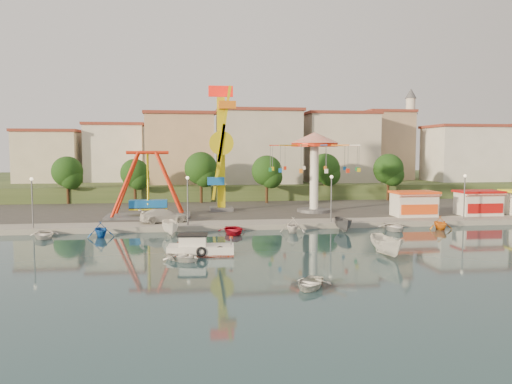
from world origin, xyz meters
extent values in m
plane|color=#132934|center=(0.00, 0.00, 0.00)|extent=(200.00, 200.00, 0.00)
cube|color=#9E998E|center=(0.00, 62.00, 0.30)|extent=(200.00, 100.00, 0.60)
cube|color=#4C4944|center=(0.00, 30.00, 0.60)|extent=(90.00, 28.00, 0.01)
cube|color=#384C26|center=(0.00, 67.00, 1.50)|extent=(200.00, 60.00, 3.00)
cube|color=#59595E|center=(-12.74, 19.90, 0.75)|extent=(10.00, 5.00, 0.30)
cube|color=blue|center=(-12.74, 19.90, 2.20)|extent=(4.50, 1.40, 1.00)
cylinder|color=red|center=(-12.74, 19.90, 8.40)|extent=(5.00, 0.40, 0.40)
cube|color=#59595E|center=(-3.59, 25.20, 0.85)|extent=(3.00, 3.00, 0.50)
cube|color=yellow|center=(-3.59, 25.20, 8.10)|extent=(1.00, 1.00, 15.00)
cube|color=#F8190D|center=(-3.59, 25.20, 16.40)|extent=(3.20, 0.50, 1.40)
cylinder|color=yellow|center=(-3.59, 24.40, 9.60)|extent=(3.20, 0.50, 3.20)
cube|color=yellow|center=(-3.20, 24.20, 12.07)|extent=(1.89, 0.35, 9.93)
cube|color=orange|center=(-2.82, 24.20, 14.54)|extent=(2.20, 1.20, 1.00)
cylinder|color=#59595E|center=(8.36, 22.25, 0.80)|extent=(4.40, 4.40, 0.40)
cylinder|color=white|center=(8.36, 22.25, 5.10)|extent=(1.10, 1.10, 9.00)
cylinder|color=red|center=(8.36, 22.25, 9.40)|extent=(6.00, 6.00, 0.50)
cone|color=red|center=(8.36, 22.25, 10.30)|extent=(6.40, 6.40, 1.40)
cube|color=white|center=(19.47, 16.50, 2.00)|extent=(5.00, 3.00, 2.80)
cube|color=#F94E16|center=(19.47, 16.50, 3.55)|extent=(5.40, 3.40, 0.25)
cube|color=red|center=(19.47, 14.80, 3.20)|extent=(5.00, 0.77, 0.43)
cube|color=white|center=(27.95, 16.50, 2.00)|extent=(5.00, 3.00, 2.80)
cube|color=#AF0F0E|center=(27.95, 16.50, 3.55)|extent=(5.40, 3.40, 0.25)
cube|color=red|center=(27.95, 14.80, 3.20)|extent=(5.00, 0.77, 0.43)
cylinder|color=#59595E|center=(-24.00, 13.00, 3.10)|extent=(0.14, 0.14, 5.00)
cylinder|color=#59595E|center=(-8.00, 13.00, 3.10)|extent=(0.14, 0.14, 5.00)
cylinder|color=#59595E|center=(8.00, 13.00, 3.10)|extent=(0.14, 0.14, 5.00)
cylinder|color=#59595E|center=(24.00, 13.00, 3.10)|extent=(0.14, 0.14, 5.00)
cylinder|color=#382314|center=(-26.00, 36.98, 2.40)|extent=(0.44, 0.44, 3.60)
sphere|color=black|center=(-26.00, 36.98, 5.49)|extent=(4.60, 4.60, 4.60)
cylinder|color=#382314|center=(-16.00, 36.24, 2.30)|extent=(0.44, 0.44, 3.40)
sphere|color=black|center=(-16.00, 36.24, 5.22)|extent=(4.35, 4.35, 4.35)
cylinder|color=#382314|center=(-6.00, 35.81, 2.56)|extent=(0.44, 0.44, 3.92)
sphere|color=black|center=(-6.00, 35.81, 5.94)|extent=(5.02, 5.02, 5.02)
cylinder|color=#382314|center=(4.00, 34.36, 2.43)|extent=(0.44, 0.44, 3.66)
sphere|color=black|center=(4.00, 34.36, 5.58)|extent=(4.68, 4.68, 4.68)
cylinder|color=#382314|center=(14.00, 37.35, 2.50)|extent=(0.44, 0.44, 3.80)
sphere|color=black|center=(14.00, 37.35, 5.77)|extent=(4.86, 4.86, 4.86)
cylinder|color=#382314|center=(24.00, 35.54, 2.49)|extent=(0.44, 0.44, 3.77)
sphere|color=black|center=(24.00, 35.54, 5.73)|extent=(4.83, 4.83, 4.83)
cube|color=beige|center=(-33.37, 46.06, 8.93)|extent=(9.26, 9.53, 11.87)
cube|color=silver|center=(-21.33, 51.38, 7.32)|extent=(12.33, 9.01, 8.63)
cube|color=tan|center=(-8.19, 51.96, 8.62)|extent=(11.95, 9.28, 11.23)
cube|color=beige|center=(5.60, 48.80, 7.60)|extent=(12.59, 10.50, 9.20)
cube|color=beige|center=(19.07, 52.20, 7.62)|extent=(10.75, 9.23, 9.24)
cube|color=tan|center=(32.37, 50.33, 8.61)|extent=(12.77, 10.96, 11.21)
cube|color=silver|center=(44.15, 48.77, 9.18)|extent=(8.23, 8.98, 12.36)
cube|color=beige|center=(56.03, 53.70, 7.38)|extent=(11.59, 10.93, 8.76)
cylinder|color=silver|center=(36.00, 54.00, 11.00)|extent=(1.80, 1.80, 16.00)
cylinder|color=#59595E|center=(36.00, 54.00, 16.00)|extent=(2.80, 2.80, 0.30)
cone|color=#59595E|center=(36.00, 54.00, 20.00)|extent=(2.20, 2.20, 2.00)
cube|color=white|center=(-6.92, -0.20, 0.33)|extent=(5.59, 2.51, 0.98)
cube|color=red|center=(-6.92, -0.20, 0.09)|extent=(5.59, 2.51, 0.17)
cube|color=white|center=(-7.57, -0.09, 1.14)|extent=(2.30, 1.80, 0.98)
cube|color=black|center=(-7.57, -0.09, 1.69)|extent=(2.54, 2.04, 0.13)
torus|color=black|center=(-6.92, -1.29, 0.49)|extent=(0.84, 0.28, 0.83)
torus|color=black|center=(-5.40, -1.23, 0.49)|extent=(0.84, 0.28, 0.83)
imported|color=white|center=(-8.37, -2.24, 0.33)|extent=(3.86, 3.84, 0.66)
imported|color=silver|center=(-0.39, -11.20, 0.33)|extent=(3.52, 3.88, 0.66)
imported|color=silver|center=(8.15, -2.72, 0.89)|extent=(2.05, 4.70, 1.77)
imported|color=silver|center=(-10.66, 15.14, 1.37)|extent=(5.70, 3.52, 1.54)
imported|color=white|center=(-22.09, 9.80, 0.39)|extent=(3.44, 4.28, 0.79)
imported|color=blue|center=(-16.66, 9.80, 0.78)|extent=(3.30, 3.57, 1.57)
imported|color=white|center=(-9.76, 9.80, 0.80)|extent=(2.20, 4.36, 1.61)
imported|color=red|center=(-3.36, 9.80, 0.42)|extent=(3.08, 4.18, 0.84)
imported|color=white|center=(2.93, 9.80, 0.82)|extent=(3.52, 3.79, 1.64)
imported|color=#56565A|center=(8.42, 9.80, 0.78)|extent=(1.77, 4.12, 1.56)
imported|color=white|center=(14.10, 9.80, 0.43)|extent=(3.40, 4.43, 0.85)
imported|color=orange|center=(19.40, 9.80, 0.75)|extent=(2.64, 3.00, 1.49)
camera|label=1|loc=(-7.82, -41.12, 8.59)|focal=35.00mm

